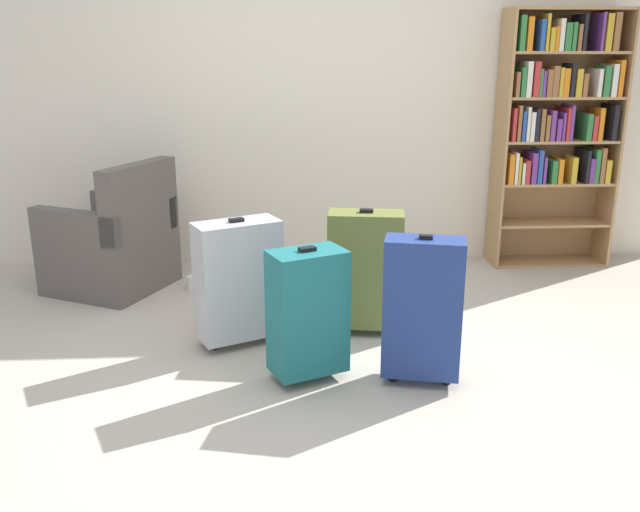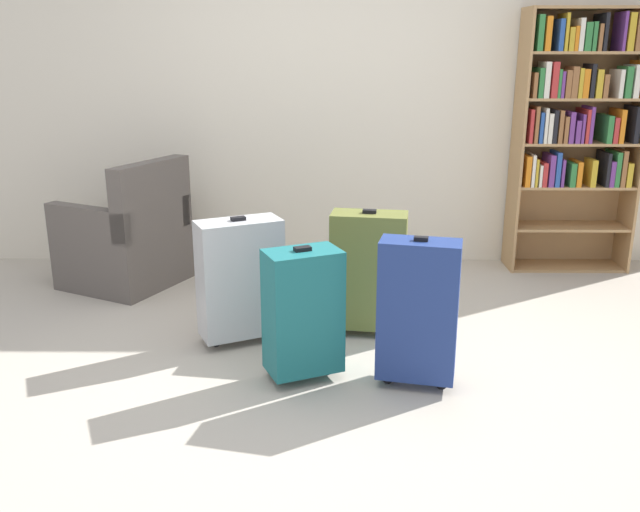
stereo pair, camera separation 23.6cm
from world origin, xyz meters
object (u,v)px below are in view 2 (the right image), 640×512
Objects in this scene: suitcase_teal at (303,311)px; suitcase_olive at (368,270)px; suitcase_navy_blue at (418,311)px; armchair at (128,241)px; bookshelf at (577,123)px; suitcase_silver at (240,278)px; mug at (204,280)px.

suitcase_teal is 0.69m from suitcase_olive.
suitcase_teal is 0.57m from suitcase_navy_blue.
armchair reaches higher than suitcase_olive.
bookshelf is 2.81m from suitcase_silver.
suitcase_silver is at bearing -67.80° from mug.
suitcase_silver is at bearing -170.16° from suitcase_olive.
mug is (-2.69, -0.48, -1.05)m from bookshelf.
armchair is 1.27× the size of suitcase_silver.
suitcase_teal is 0.91× the size of suitcase_navy_blue.
suitcase_olive is at bearing -36.00° from mug.
armchair reaches higher than suitcase_teal.
suitcase_olive reaches higher than suitcase_silver.
armchair is 1.21× the size of suitcase_navy_blue.
suitcase_teal is (-1.94, -1.88, -0.73)m from bookshelf.
suitcase_navy_blue is (-1.38, -1.95, -0.70)m from bookshelf.
bookshelf is at bearing 31.51° from suitcase_silver.
mug is at bearing 144.00° from suitcase_olive.
suitcase_silver is 0.98× the size of suitcase_olive.
bookshelf reaches higher than suitcase_navy_blue.
bookshelf is at bearing 43.98° from suitcase_teal.
suitcase_teal is (0.75, -1.39, 0.32)m from mug.
armchair is 2.41m from suitcase_navy_blue.
armchair reaches higher than suitcase_navy_blue.
armchair is at bearing -172.62° from bookshelf.
suitcase_teal is at bearing -51.10° from suitcase_silver.
armchair is (-3.24, -0.42, -0.78)m from bookshelf.
bookshelf is 3.36m from armchair.
bookshelf is at bearing 10.18° from mug.
bookshelf is 2.16m from suitcase_olive.
suitcase_navy_blue reaches higher than suitcase_olive.
suitcase_navy_blue is at bearing -48.10° from mug.
suitcase_teal is at bearing -61.66° from mug.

